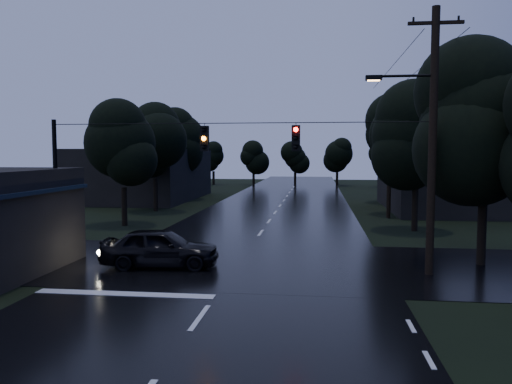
# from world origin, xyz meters

# --- Properties ---
(main_road) EXTENTS (12.00, 120.00, 0.02)m
(main_road) POSITION_xyz_m (0.00, 30.00, 0.00)
(main_road) COLOR black
(main_road) RESTS_ON ground
(cross_street) EXTENTS (60.00, 9.00, 0.02)m
(cross_street) POSITION_xyz_m (0.00, 12.00, 0.00)
(cross_street) COLOR black
(cross_street) RESTS_ON ground
(building_far_right) EXTENTS (10.00, 14.00, 4.40)m
(building_far_right) POSITION_xyz_m (14.00, 34.00, 2.20)
(building_far_right) COLOR black
(building_far_right) RESTS_ON ground
(building_far_left) EXTENTS (10.00, 16.00, 5.00)m
(building_far_left) POSITION_xyz_m (-14.00, 40.00, 2.50)
(building_far_left) COLOR black
(building_far_left) RESTS_ON ground
(utility_pole_main) EXTENTS (3.50, 0.30, 10.00)m
(utility_pole_main) POSITION_xyz_m (7.41, 11.00, 5.26)
(utility_pole_main) COLOR black
(utility_pole_main) RESTS_ON ground
(utility_pole_far) EXTENTS (2.00, 0.30, 7.50)m
(utility_pole_far) POSITION_xyz_m (8.30, 28.00, 3.88)
(utility_pole_far) COLOR black
(utility_pole_far) RESTS_ON ground
(anchor_pole_left) EXTENTS (0.18, 0.18, 6.00)m
(anchor_pole_left) POSITION_xyz_m (-7.50, 11.00, 3.00)
(anchor_pole_left) COLOR black
(anchor_pole_left) RESTS_ON ground
(span_signals) EXTENTS (15.00, 0.37, 1.12)m
(span_signals) POSITION_xyz_m (0.56, 10.99, 5.24)
(span_signals) COLOR black
(span_signals) RESTS_ON ground
(tree_corner_near) EXTENTS (4.48, 4.48, 9.44)m
(tree_corner_near) POSITION_xyz_m (10.00, 13.00, 5.99)
(tree_corner_near) COLOR black
(tree_corner_near) RESTS_ON ground
(tree_left_a) EXTENTS (3.92, 3.92, 8.26)m
(tree_left_a) POSITION_xyz_m (-9.00, 22.00, 5.24)
(tree_left_a) COLOR black
(tree_left_a) RESTS_ON ground
(tree_left_b) EXTENTS (4.20, 4.20, 8.85)m
(tree_left_b) POSITION_xyz_m (-9.60, 30.00, 5.62)
(tree_left_b) COLOR black
(tree_left_b) RESTS_ON ground
(tree_left_c) EXTENTS (4.48, 4.48, 9.44)m
(tree_left_c) POSITION_xyz_m (-10.20, 40.00, 5.99)
(tree_left_c) COLOR black
(tree_left_c) RESTS_ON ground
(tree_right_a) EXTENTS (4.20, 4.20, 8.85)m
(tree_right_a) POSITION_xyz_m (9.00, 22.00, 5.62)
(tree_right_a) COLOR black
(tree_right_a) RESTS_ON ground
(tree_right_b) EXTENTS (4.48, 4.48, 9.44)m
(tree_right_b) POSITION_xyz_m (9.60, 30.00, 5.99)
(tree_right_b) COLOR black
(tree_right_b) RESTS_ON ground
(tree_right_c) EXTENTS (4.76, 4.76, 10.03)m
(tree_right_c) POSITION_xyz_m (10.20, 40.00, 6.37)
(tree_right_c) COLOR black
(tree_right_c) RESTS_ON ground
(car) EXTENTS (4.88, 2.34, 1.61)m
(car) POSITION_xyz_m (-3.06, 10.99, 0.80)
(car) COLOR black
(car) RESTS_ON ground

